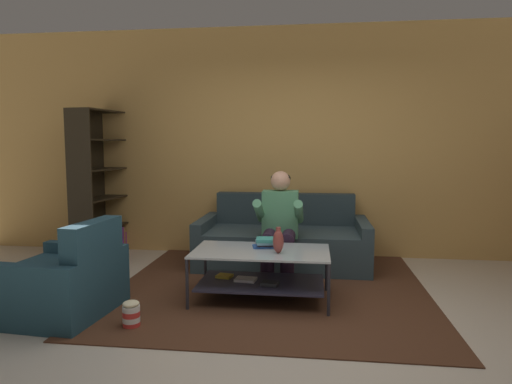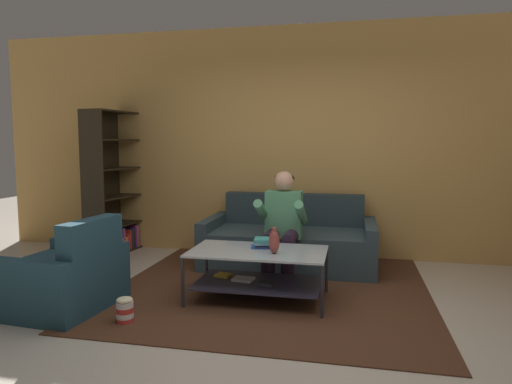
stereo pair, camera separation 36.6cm
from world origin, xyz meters
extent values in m
plane|color=beige|center=(0.00, 0.00, 0.00)|extent=(16.80, 16.80, 0.00)
cube|color=tan|center=(0.00, 2.46, 1.45)|extent=(8.40, 0.12, 2.90)
cube|color=#2F4045|center=(-0.09, 1.82, 0.22)|extent=(1.71, 0.99, 0.43)
cube|color=#28363B|center=(-0.09, 2.23, 0.63)|extent=(1.71, 0.18, 0.39)
cube|color=#2F4045|center=(-1.01, 1.82, 0.28)|extent=(0.13, 0.99, 0.55)
cube|color=#2F4045|center=(0.83, 1.82, 0.28)|extent=(0.13, 0.99, 0.55)
cylinder|color=#2D1C2E|center=(-0.19, 1.02, 0.22)|extent=(0.14, 0.14, 0.43)
cylinder|color=#2D1C2E|center=(0.01, 1.02, 0.22)|extent=(0.14, 0.14, 0.43)
cylinder|color=#2D1C2E|center=(-0.19, 1.20, 0.48)|extent=(0.14, 0.42, 0.14)
cylinder|color=#2D1C2E|center=(0.01, 1.20, 0.48)|extent=(0.14, 0.42, 0.14)
cube|color=#529569|center=(-0.09, 1.41, 0.68)|extent=(0.38, 0.22, 0.50)
cylinder|color=#529569|center=(-0.29, 1.23, 0.73)|extent=(0.09, 0.49, 0.31)
cylinder|color=#529569|center=(0.11, 1.23, 0.73)|extent=(0.09, 0.49, 0.31)
sphere|color=tan|center=(-0.09, 1.41, 1.04)|extent=(0.21, 0.21, 0.21)
ellipsoid|color=black|center=(-0.09, 1.43, 1.06)|extent=(0.21, 0.21, 0.13)
cube|color=#AEB8BE|center=(-0.21, 0.61, 0.46)|extent=(1.23, 0.69, 0.02)
cube|color=#302E44|center=(-0.21, 0.61, 0.16)|extent=(1.13, 0.64, 0.02)
cylinder|color=#282830|center=(-0.81, 0.28, 0.23)|extent=(0.03, 0.03, 0.47)
cylinder|color=#282830|center=(0.40, 0.28, 0.23)|extent=(0.03, 0.03, 0.47)
cylinder|color=#282830|center=(-0.81, 0.94, 0.23)|extent=(0.03, 0.03, 0.47)
cylinder|color=#282830|center=(0.40, 0.94, 0.23)|extent=(0.03, 0.03, 0.47)
cube|color=gold|center=(-0.57, 0.71, 0.19)|extent=(0.16, 0.15, 0.03)
cube|color=silver|center=(-0.35, 0.63, 0.19)|extent=(0.21, 0.16, 0.02)
cube|color=#2B2C30|center=(-0.12, 0.52, 0.19)|extent=(0.16, 0.14, 0.03)
cube|color=#4D2D1C|center=(-0.15, 1.12, 0.01)|extent=(3.03, 3.21, 0.01)
cube|color=#686147|center=(-0.15, 1.12, 0.01)|extent=(1.67, 1.77, 0.00)
ellipsoid|color=brown|center=(-0.04, 0.52, 0.57)|extent=(0.10, 0.10, 0.21)
cylinder|color=brown|center=(-0.04, 0.52, 0.68)|extent=(0.04, 0.04, 0.05)
cube|color=blue|center=(-0.18, 0.73, 0.48)|extent=(0.26, 0.18, 0.02)
cube|color=black|center=(-0.17, 0.73, 0.50)|extent=(0.19, 0.16, 0.02)
cube|color=#699FB6|center=(-0.17, 0.74, 0.52)|extent=(0.22, 0.22, 0.02)
cube|color=teal|center=(-0.17, 0.73, 0.54)|extent=(0.20, 0.19, 0.03)
cube|color=black|center=(-2.49, 1.63, 0.93)|extent=(0.34, 0.06, 1.85)
cube|color=black|center=(-2.37, 2.59, 0.93)|extent=(0.34, 0.06, 1.85)
cube|color=black|center=(-2.59, 2.13, 0.93)|extent=(0.14, 0.98, 1.85)
cube|color=black|center=(-2.43, 2.11, 0.01)|extent=(0.45, 0.98, 0.02)
cube|color=black|center=(-2.43, 2.11, 0.37)|extent=(0.45, 0.98, 0.02)
cube|color=black|center=(-2.43, 2.11, 0.74)|extent=(0.45, 0.98, 0.02)
cube|color=black|center=(-2.43, 2.11, 1.11)|extent=(0.45, 0.98, 0.02)
cube|color=black|center=(-2.43, 2.11, 1.48)|extent=(0.45, 0.98, 0.02)
cube|color=black|center=(-2.43, 2.11, 1.84)|extent=(0.45, 0.98, 0.02)
cube|color=silver|center=(-2.45, 1.67, 0.16)|extent=(0.24, 0.08, 0.28)
cube|color=#A17355|center=(-2.44, 1.74, 0.15)|extent=(0.24, 0.08, 0.27)
cube|color=red|center=(-2.47, 1.81, 0.16)|extent=(0.31, 0.09, 0.27)
cube|color=red|center=(-2.45, 1.85, 0.11)|extent=(0.28, 0.06, 0.19)
cube|color=teal|center=(-2.43, 1.89, 0.14)|extent=(0.25, 0.06, 0.23)
cube|color=silver|center=(-2.44, 1.94, 0.12)|extent=(0.28, 0.07, 0.20)
cube|color=silver|center=(-2.42, 1.98, 0.11)|extent=(0.25, 0.08, 0.19)
cube|color=#8C3B91|center=(-2.44, 2.04, 0.18)|extent=(0.30, 0.08, 0.31)
cube|color=orange|center=(-2.40, 2.08, 0.11)|extent=(0.23, 0.07, 0.19)
cube|color=red|center=(-2.42, 2.13, 0.13)|extent=(0.28, 0.08, 0.21)
cube|color=#D13D31|center=(-2.40, 2.18, 0.15)|extent=(0.26, 0.06, 0.26)
cube|color=#262A36|center=(-2.39, 2.23, 0.16)|extent=(0.25, 0.07, 0.28)
cube|color=#2C1E27|center=(-2.38, 2.27, 0.14)|extent=(0.24, 0.06, 0.23)
cube|color=purple|center=(-2.41, 2.31, 0.17)|extent=(0.31, 0.07, 0.31)
cube|color=#A16E45|center=(-2.39, 2.35, 0.17)|extent=(0.27, 0.07, 0.29)
cube|color=#91388F|center=(-2.38, 2.38, 0.13)|extent=(0.26, 0.06, 0.23)
cube|color=#20404E|center=(-1.85, 0.07, 0.21)|extent=(0.86, 0.74, 0.42)
cube|color=#20404E|center=(-1.52, 0.04, 0.61)|extent=(0.22, 0.69, 0.38)
cube|color=#20404E|center=(-1.81, 0.46, 0.26)|extent=(0.82, 0.18, 0.52)
cube|color=#20404E|center=(-1.88, -0.33, 0.26)|extent=(0.82, 0.18, 0.52)
cylinder|color=red|center=(-1.14, -0.13, 0.02)|extent=(0.14, 0.14, 0.04)
cylinder|color=white|center=(-1.14, -0.13, 0.06)|extent=(0.14, 0.14, 0.04)
cylinder|color=red|center=(-1.14, -0.13, 0.11)|extent=(0.14, 0.14, 0.04)
cylinder|color=white|center=(-1.14, -0.13, 0.15)|extent=(0.14, 0.14, 0.04)
ellipsoid|color=beige|center=(-1.14, -0.13, 0.19)|extent=(0.13, 0.13, 0.05)
camera|label=1|loc=(0.26, -3.42, 1.43)|focal=32.00mm
camera|label=2|loc=(0.62, -3.36, 1.43)|focal=32.00mm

